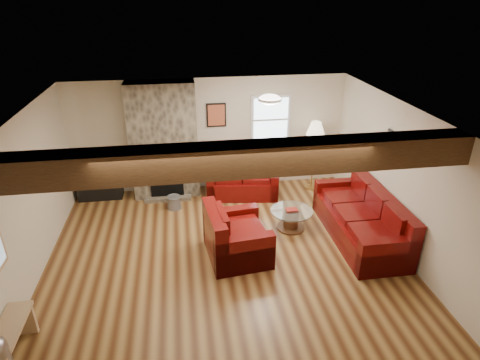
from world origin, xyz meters
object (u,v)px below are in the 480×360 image
object	(u,v)px
coffee_table	(291,219)
armchair_red	(237,232)
tv_cabinet	(100,188)
loveseat	(242,177)
sofa_three	(360,216)
television	(97,170)
floor_lamp	(316,132)

from	to	relation	value
coffee_table	armchair_red	bearing A→B (deg)	-148.78
armchair_red	tv_cabinet	xyz separation A→B (m)	(-2.65, 2.54, -0.22)
loveseat	tv_cabinet	bearing A→B (deg)	-177.57
armchair_red	coffee_table	size ratio (longest dim) A/B	1.40
sofa_three	coffee_table	xyz separation A→B (m)	(-1.14, 0.49, -0.26)
coffee_table	tv_cabinet	xyz separation A→B (m)	(-3.79, 1.85, 0.04)
television	floor_lamp	distance (m)	4.77
coffee_table	television	world-z (taller)	television
sofa_three	television	size ratio (longest dim) A/B	3.19
loveseat	television	xyz separation A→B (m)	(-3.09, 0.30, 0.27)
armchair_red	coffee_table	world-z (taller)	armchair_red
sofa_three	coffee_table	size ratio (longest dim) A/B	2.94
loveseat	coffee_table	bearing A→B (deg)	-57.81
sofa_three	floor_lamp	bearing A→B (deg)	-173.74
coffee_table	floor_lamp	world-z (taller)	floor_lamp
loveseat	floor_lamp	bearing A→B (deg)	9.90
sofa_three	floor_lamp	world-z (taller)	floor_lamp
tv_cabinet	coffee_table	bearing A→B (deg)	-26.03
armchair_red	tv_cabinet	size ratio (longest dim) A/B	1.21
sofa_three	floor_lamp	xyz separation A→B (m)	(-0.22, 2.09, 0.90)
loveseat	armchair_red	bearing A→B (deg)	-93.13
sofa_three	loveseat	distance (m)	2.75
loveseat	coffee_table	distance (m)	1.71
television	floor_lamp	xyz separation A→B (m)	(4.71, -0.25, 0.68)
loveseat	television	size ratio (longest dim) A/B	2.08
sofa_three	television	distance (m)	5.46
tv_cabinet	floor_lamp	bearing A→B (deg)	-2.98
loveseat	floor_lamp	distance (m)	1.88
sofa_three	tv_cabinet	size ratio (longest dim) A/B	2.54
television	floor_lamp	bearing A→B (deg)	-2.98
armchair_red	coffee_table	xyz separation A→B (m)	(1.14, 0.69, -0.26)
armchair_red	television	world-z (taller)	armchair_red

